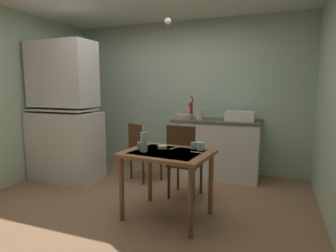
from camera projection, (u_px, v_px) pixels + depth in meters
The scene contains 20 objects.
ground_plane at pixel (137, 207), 3.46m from camera, with size 5.19×5.19×0.00m, color #8F674A.
wall_back at pixel (185, 96), 5.05m from camera, with size 4.29×0.10×2.59m, color #B0C7AE.
wall_left at pixel (2, 99), 4.04m from camera, with size 0.10×3.83×2.59m, color #B0C7A9.
hutch_cabinet at pixel (64, 117), 4.38m from camera, with size 1.09×0.59×2.14m.
counter_cabinet at pixel (216, 148), 4.59m from camera, with size 1.38×0.64×0.94m.
sink_basin at pixel (240, 116), 4.38m from camera, with size 0.44×0.34×0.15m.
hand_pump at pixel (191, 108), 4.70m from camera, with size 0.05×0.27×0.39m.
mixing_bowl_counter at pixel (184, 117), 4.67m from camera, with size 0.28×0.28×0.07m, color tan.
stoneware_crock at pixel (200, 115), 4.58m from camera, with size 0.13×0.13×0.16m, color beige.
dining_table at pixel (167, 162), 3.12m from camera, with size 1.01×0.82×0.76m.
chair_far_side at pixel (184, 160), 3.68m from camera, with size 0.42×0.42×0.98m.
chair_by_counter at pixel (142, 150), 4.37m from camera, with size 0.55×0.55×0.90m.
serving_bowl_wide at pixel (162, 147), 3.25m from camera, with size 0.11×0.11×0.04m, color beige.
teacup_cream at pixel (194, 146), 3.24m from camera, with size 0.06×0.06×0.08m, color #ADD1C1.
mug_dark at pixel (140, 146), 3.20m from camera, with size 0.06×0.06×0.08m, color #9EB2C6.
teacup_mint at pixel (201, 146), 3.18m from camera, with size 0.09×0.09×0.09m, color #ADD1C1.
glass_bottle at pixel (144, 141), 3.08m from camera, with size 0.08×0.08×0.29m.
table_knife at pixel (175, 148), 3.27m from camera, with size 0.17×0.02×0.01m, color silver.
teaspoon_near_bowl at pixel (197, 152), 3.06m from camera, with size 0.15×0.02×0.01m, color beige.
pendant_bulb at pixel (168, 21), 3.37m from camera, with size 0.08×0.08×0.08m, color #F9EFCC.
Camera 1 is at (1.54, -2.93, 1.47)m, focal length 30.11 mm.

